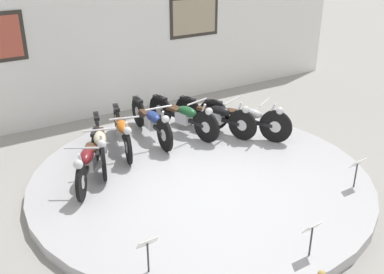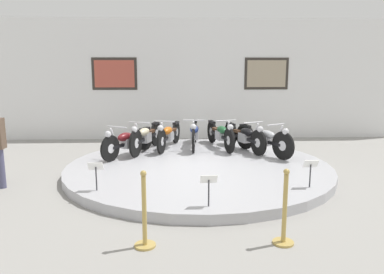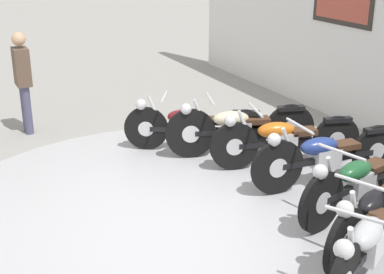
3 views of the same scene
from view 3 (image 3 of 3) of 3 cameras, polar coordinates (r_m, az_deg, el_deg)
ground_plane at (r=5.74m, az=-0.34°, el=-10.06°), size 60.00×60.00×0.00m
display_platform at (r=5.70m, az=-0.34°, el=-9.29°), size 5.78×5.78×0.18m
motorcycle_maroon at (r=7.21m, az=0.02°, el=1.30°), size 1.05×1.70×0.78m
motorcycle_cream at (r=7.09m, az=4.93°, el=1.11°), size 0.72×1.94×0.81m
motorcycle_orange at (r=6.82m, az=9.69°, el=-0.10°), size 0.67×1.91×0.79m
motorcycle_blue at (r=6.38m, az=14.05°, el=-1.79°), size 0.54×1.99×0.80m
motorcycle_green at (r=5.85m, az=17.47°, el=-4.25°), size 0.62×1.95×0.80m
motorcycle_black at (r=5.28m, az=19.18°, el=-7.28°), size 0.79×1.86×0.79m
motorcycle_silver at (r=4.73m, az=18.39°, el=-10.40°), size 1.04×1.78×0.81m
visitor_standing at (r=8.70m, az=-17.60°, el=6.06°), size 0.36×0.22×1.59m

